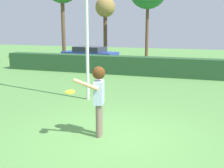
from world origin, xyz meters
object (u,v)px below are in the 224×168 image
lamppost (86,0)px  parked_car_blue (90,54)px  frisbee (70,92)px  birch_tree (105,9)px  person (99,93)px

lamppost → parked_car_blue: 11.55m
parked_car_blue → lamppost: bearing=-67.1°
frisbee → lamppost: size_ratio=0.04×
lamppost → birch_tree: size_ratio=1.27×
lamppost → frisbee: bearing=-72.4°
person → lamppost: lamppost is taller
frisbee → person: bearing=39.0°
person → birch_tree: size_ratio=0.34×
frisbee → lamppost: lamppost is taller
person → birch_tree: bearing=109.6°
person → parked_car_blue: size_ratio=0.41×
birch_tree → person: bearing=-70.4°
frisbee → birch_tree: size_ratio=0.05×
frisbee → parked_car_blue: parked_car_blue is taller
frisbee → parked_car_blue: 15.05m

